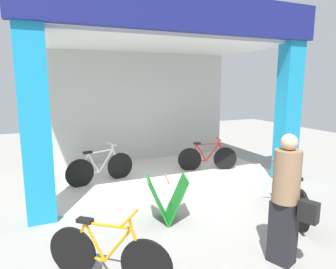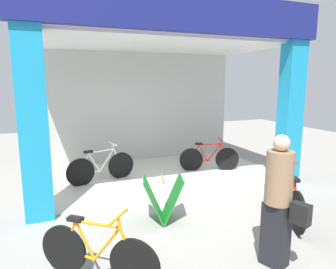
{
  "view_description": "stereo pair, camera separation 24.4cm",
  "coord_description": "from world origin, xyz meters",
  "px_view_note": "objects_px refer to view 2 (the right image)",
  "views": [
    {
      "loc": [
        -2.61,
        -5.17,
        2.3
      ],
      "look_at": [
        0.0,
        0.8,
        1.15
      ],
      "focal_mm": 32.1,
      "sensor_mm": 36.0,
      "label": 1
    },
    {
      "loc": [
        -2.39,
        -5.27,
        2.3
      ],
      "look_at": [
        0.0,
        0.8,
        1.15
      ],
      "focal_mm": 32.1,
      "sensor_mm": 36.0,
      "label": 2
    }
  ],
  "objects_px": {
    "bicycle_parked_0": "(287,197)",
    "bicycle_parked_1": "(97,254)",
    "sandwich_board_sign": "(163,199)",
    "bicycle_inside_0": "(209,158)",
    "bicycle_inside_1": "(101,167)",
    "pedestrian_0": "(279,201)"
  },
  "relations": [
    {
      "from": "bicycle_parked_0",
      "to": "bicycle_parked_1",
      "type": "bearing_deg",
      "value": -171.6
    },
    {
      "from": "bicycle_parked_1",
      "to": "sandwich_board_sign",
      "type": "bearing_deg",
      "value": 43.08
    },
    {
      "from": "bicycle_inside_0",
      "to": "bicycle_inside_1",
      "type": "height_order",
      "value": "bicycle_inside_1"
    },
    {
      "from": "bicycle_inside_1",
      "to": "bicycle_parked_0",
      "type": "distance_m",
      "value": 4.01
    },
    {
      "from": "bicycle_inside_0",
      "to": "sandwich_board_sign",
      "type": "bearing_deg",
      "value": -133.63
    },
    {
      "from": "bicycle_parked_0",
      "to": "sandwich_board_sign",
      "type": "height_order",
      "value": "bicycle_parked_0"
    },
    {
      "from": "bicycle_parked_0",
      "to": "sandwich_board_sign",
      "type": "distance_m",
      "value": 2.1
    },
    {
      "from": "bicycle_inside_1",
      "to": "sandwich_board_sign",
      "type": "xyz_separation_m",
      "value": [
        0.64,
        -2.34,
        0.02
      ]
    },
    {
      "from": "bicycle_inside_1",
      "to": "pedestrian_0",
      "type": "height_order",
      "value": "pedestrian_0"
    },
    {
      "from": "bicycle_inside_0",
      "to": "bicycle_parked_1",
      "type": "xyz_separation_m",
      "value": [
        -3.36,
        -3.38,
        -0.0
      ]
    },
    {
      "from": "bicycle_parked_0",
      "to": "pedestrian_0",
      "type": "distance_m",
      "value": 1.55
    },
    {
      "from": "bicycle_parked_0",
      "to": "pedestrian_0",
      "type": "height_order",
      "value": "pedestrian_0"
    },
    {
      "from": "bicycle_inside_0",
      "to": "pedestrian_0",
      "type": "bearing_deg",
      "value": -107.33
    },
    {
      "from": "bicycle_parked_0",
      "to": "sandwich_board_sign",
      "type": "relative_size",
      "value": 1.96
    },
    {
      "from": "bicycle_parked_1",
      "to": "pedestrian_0",
      "type": "distance_m",
      "value": 2.27
    },
    {
      "from": "sandwich_board_sign",
      "to": "pedestrian_0",
      "type": "distance_m",
      "value": 1.96
    },
    {
      "from": "bicycle_inside_0",
      "to": "pedestrian_0",
      "type": "distance_m",
      "value": 4.11
    },
    {
      "from": "bicycle_inside_0",
      "to": "bicycle_parked_1",
      "type": "relative_size",
      "value": 1.24
    },
    {
      "from": "bicycle_parked_1",
      "to": "sandwich_board_sign",
      "type": "distance_m",
      "value": 1.71
    },
    {
      "from": "bicycle_inside_0",
      "to": "bicycle_inside_1",
      "type": "xyz_separation_m",
      "value": [
        -2.75,
        0.12,
        0.02
      ]
    },
    {
      "from": "bicycle_inside_1",
      "to": "pedestrian_0",
      "type": "relative_size",
      "value": 0.94
    },
    {
      "from": "bicycle_inside_1",
      "to": "pedestrian_0",
      "type": "xyz_separation_m",
      "value": [
        1.53,
        -4.02,
        0.5
      ]
    }
  ]
}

